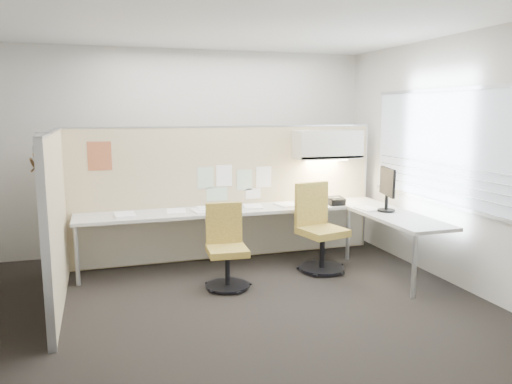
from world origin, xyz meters
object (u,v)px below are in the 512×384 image
object	(u,v)px
desk	(266,219)
chair_left	(226,249)
monitor	(387,187)
phone	(336,201)
chair_right	(319,230)

from	to	relation	value
desk	chair_left	distance (m)	0.94
desk	chair_left	bearing A→B (deg)	-137.15
monitor	phone	world-z (taller)	monitor
desk	chair_left	world-z (taller)	chair_left
chair_left	phone	world-z (taller)	chair_left
monitor	phone	xyz separation A→B (m)	(-0.40, 0.59, -0.26)
desk	monitor	size ratio (longest dim) A/B	7.40
phone	chair_left	bearing A→B (deg)	-159.36
chair_left	phone	bearing A→B (deg)	24.52
phone	chair_right	bearing A→B (deg)	-137.76
desk	phone	xyz separation A→B (m)	(0.97, -0.02, 0.18)
chair_right	desk	bearing A→B (deg)	133.01
desk	monitor	world-z (taller)	monitor
chair_right	monitor	bearing A→B (deg)	-28.40
chair_left	chair_right	xyz separation A→B (m)	(1.24, 0.25, 0.07)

